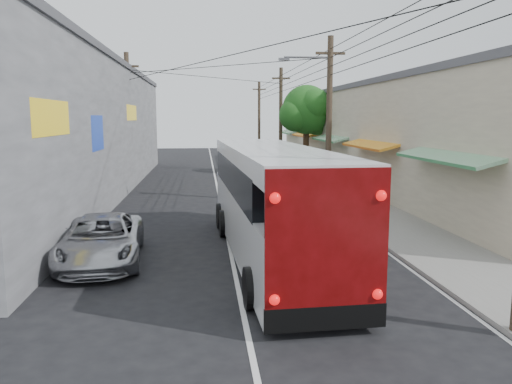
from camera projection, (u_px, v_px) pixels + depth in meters
ground at (242, 308)px, 11.11m from camera, size 120.00×120.00×0.00m
sidewalk at (320, 184)px, 31.45m from camera, size 3.00×80.00×0.12m
building_right at (380, 134)px, 33.43m from camera, size 7.09×40.00×6.25m
building_left at (62, 128)px, 27.39m from camera, size 7.20×36.00×7.25m
utility_poles at (267, 119)px, 30.82m from camera, size 11.80×45.28×8.00m
street_tree at (307, 111)px, 36.73m from camera, size 4.40×4.00×6.60m
coach_bus at (271, 201)px, 15.01m from camera, size 3.09×11.71×3.34m
jeepney at (102, 240)px, 14.54m from camera, size 2.64×5.05×1.36m
parked_suv at (299, 188)px, 24.17m from camera, size 2.66×5.78×1.64m
parked_car_mid at (282, 170)px, 33.28m from camera, size 1.91×4.36×1.46m
parked_car_far at (264, 163)px, 38.30m from camera, size 2.04×4.93×1.59m
pedestrian_near at (358, 176)px, 27.20m from camera, size 0.73×0.53×1.84m
pedestrian_far at (362, 181)px, 26.60m from camera, size 0.84×0.74×1.46m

